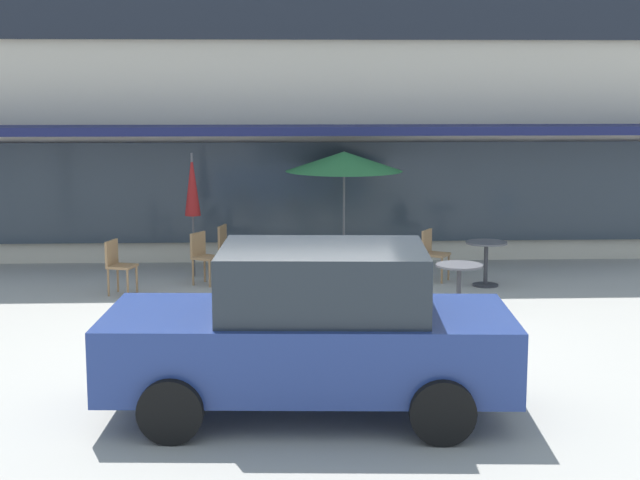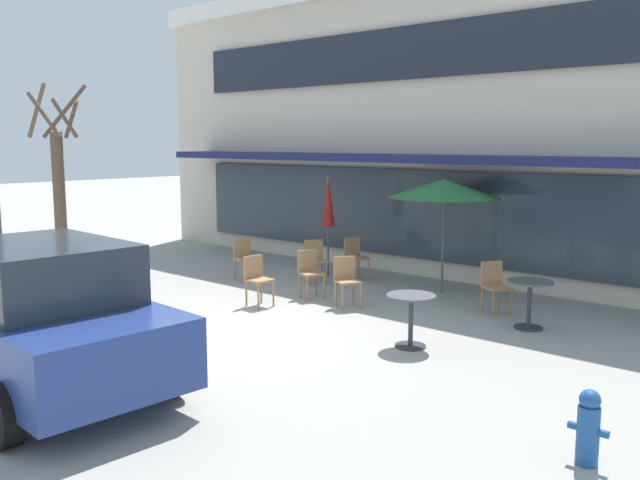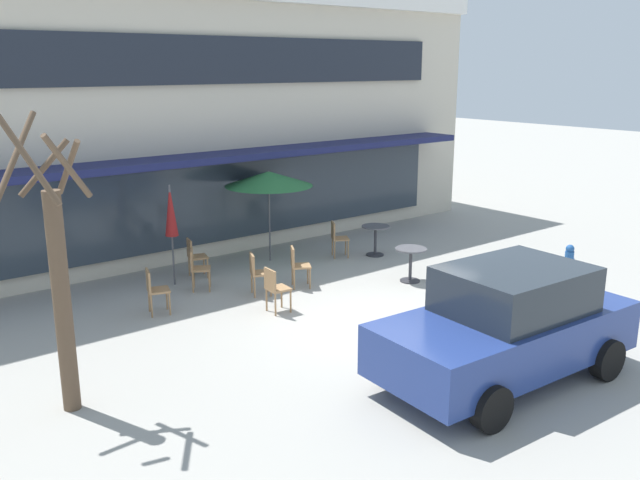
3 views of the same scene
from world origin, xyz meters
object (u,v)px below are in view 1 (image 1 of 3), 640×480
(cafe_chair_2, at_px, (228,246))
(cafe_chair_6, at_px, (203,254))
(cafe_table_near_wall, at_px, (486,256))
(parked_sedan, at_px, (312,331))
(cafe_chair_4, at_px, (227,278))
(cafe_chair_1, at_px, (118,263))
(cafe_table_streetside, at_px, (459,281))
(patio_umbrella_cream_folded, at_px, (344,161))
(cafe_chair_0, at_px, (249,265))
(cafe_chair_3, at_px, (309,266))
(cafe_chair_5, at_px, (432,251))
(patio_umbrella_green_folded, at_px, (192,186))

(cafe_chair_2, height_order, cafe_chair_6, same)
(cafe_table_near_wall, relative_size, parked_sedan, 0.18)
(cafe_chair_4, bearing_deg, cafe_chair_1, 143.49)
(cafe_table_streetside, relative_size, patio_umbrella_cream_folded, 0.35)
(patio_umbrella_cream_folded, height_order, cafe_chair_0, patio_umbrella_cream_folded)
(cafe_chair_6, bearing_deg, cafe_chair_3, -32.98)
(cafe_chair_6, xyz_separation_m, parked_sedan, (1.62, -6.64, 0.35))
(cafe_table_streetside, height_order, patio_umbrella_cream_folded, patio_umbrella_cream_folded)
(cafe_chair_0, xyz_separation_m, cafe_chair_3, (0.96, -0.10, 0.00))
(cafe_chair_2, bearing_deg, cafe_chair_1, -137.07)
(patio_umbrella_cream_folded, xyz_separation_m, cafe_chair_6, (-2.47, -0.90, -1.50))
(cafe_chair_1, bearing_deg, parked_sedan, -63.38)
(cafe_table_near_wall, height_order, cafe_chair_4, cafe_chair_4)
(cafe_table_streetside, relative_size, cafe_chair_5, 0.85)
(cafe_table_streetside, relative_size, patio_umbrella_green_folded, 0.35)
(cafe_chair_2, distance_m, cafe_chair_4, 2.96)
(cafe_chair_6, bearing_deg, patio_umbrella_green_folded, 108.09)
(cafe_table_near_wall, xyz_separation_m, cafe_chair_4, (-4.28, -1.77, 0.01))
(patio_umbrella_cream_folded, distance_m, cafe_chair_3, 2.63)
(cafe_chair_1, distance_m, cafe_chair_4, 2.29)
(cafe_chair_0, bearing_deg, cafe_chair_1, 172.07)
(patio_umbrella_green_folded, distance_m, cafe_chair_3, 2.91)
(parked_sedan, bearing_deg, cafe_chair_2, 99.41)
(cafe_table_near_wall, xyz_separation_m, cafe_chair_3, (-3.02, -0.80, 0.01))
(cafe_table_near_wall, xyz_separation_m, cafe_chair_5, (-0.84, 0.48, 0.01))
(cafe_chair_4, bearing_deg, cafe_chair_5, 33.17)
(cafe_table_near_wall, height_order, cafe_chair_1, cafe_chair_1)
(cafe_chair_4, distance_m, cafe_chair_5, 4.11)
(cafe_chair_0, bearing_deg, cafe_chair_4, -105.71)
(cafe_chair_5, bearing_deg, cafe_chair_3, -149.59)
(patio_umbrella_green_folded, distance_m, patio_umbrella_cream_folded, 2.73)
(cafe_table_streetside, distance_m, cafe_chair_5, 2.51)
(cafe_chair_1, bearing_deg, cafe_table_near_wall, 3.74)
(patio_umbrella_green_folded, xyz_separation_m, parked_sedan, (1.84, -7.30, -0.75))
(patio_umbrella_cream_folded, bearing_deg, parked_sedan, -96.42)
(patio_umbrella_cream_folded, bearing_deg, cafe_table_near_wall, -28.37)
(patio_umbrella_cream_folded, bearing_deg, cafe_chair_3, -108.60)
(patio_umbrella_cream_folded, height_order, cafe_chair_3, patio_umbrella_cream_folded)
(cafe_chair_3, bearing_deg, patio_umbrella_green_folded, 137.71)
(patio_umbrella_green_folded, relative_size, cafe_chair_2, 2.47)
(cafe_table_streetside, distance_m, cafe_chair_3, 2.50)
(cafe_table_near_wall, height_order, cafe_chair_6, cafe_chair_6)
(cafe_table_near_wall, bearing_deg, cafe_chair_6, 175.74)
(cafe_chair_0, relative_size, cafe_chair_5, 1.00)
(cafe_table_streetside, relative_size, cafe_chair_0, 0.85)
(cafe_table_streetside, height_order, parked_sedan, parked_sedan)
(patio_umbrella_green_folded, bearing_deg, cafe_table_streetside, -36.10)
(patio_umbrella_green_folded, relative_size, cafe_chair_0, 2.47)
(cafe_table_near_wall, bearing_deg, cafe_chair_5, 150.14)
(cafe_chair_5, bearing_deg, parked_sedan, -109.06)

